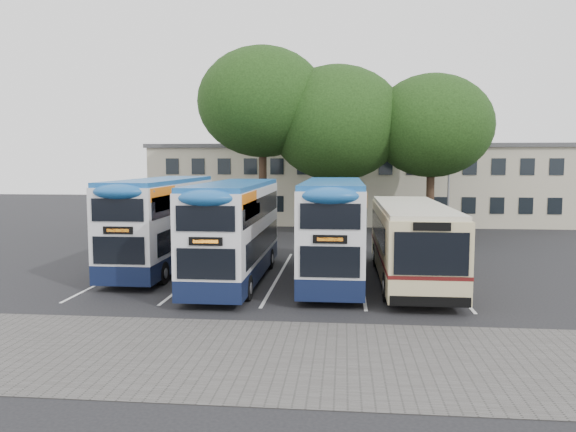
# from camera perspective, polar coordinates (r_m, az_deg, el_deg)

# --- Properties ---
(ground) EXTENTS (120.00, 120.00, 0.00)m
(ground) POSITION_cam_1_polar(r_m,az_deg,el_deg) (19.29, 8.62, -9.19)
(ground) COLOR black
(ground) RESTS_ON ground
(paving_strip) EXTENTS (40.00, 6.00, 0.01)m
(paving_strip) POSITION_cam_1_polar(r_m,az_deg,el_deg) (14.52, 1.49, -14.13)
(paving_strip) COLOR #595654
(paving_strip) RESTS_ON ground
(bay_lines) EXTENTS (14.12, 11.00, 0.01)m
(bay_lines) POSITION_cam_1_polar(r_m,az_deg,el_deg) (24.29, -0.90, -6.03)
(bay_lines) COLOR silver
(bay_lines) RESTS_ON ground
(depot_building) EXTENTS (32.40, 8.40, 6.20)m
(depot_building) POSITION_cam_1_polar(r_m,az_deg,el_deg) (45.66, 6.99, 3.37)
(depot_building) COLOR beige
(depot_building) RESTS_ON ground
(lamp_post) EXTENTS (0.25, 1.05, 9.06)m
(lamp_post) POSITION_cam_1_polar(r_m,az_deg,el_deg) (39.23, 16.08, 5.66)
(lamp_post) COLOR gray
(lamp_post) RESTS_ON ground
(tree_left) EXTENTS (8.19, 8.19, 12.10)m
(tree_left) POSITION_cam_1_polar(r_m,az_deg,el_deg) (36.24, -2.61, 11.46)
(tree_left) COLOR black
(tree_left) RESTS_ON ground
(tree_mid) EXTENTS (8.57, 8.57, 10.93)m
(tree_mid) POSITION_cam_1_polar(r_m,az_deg,el_deg) (36.16, 4.99, 9.35)
(tree_mid) COLOR black
(tree_mid) RESTS_ON ground
(tree_right) EXTENTS (7.51, 7.51, 10.27)m
(tree_right) POSITION_cam_1_polar(r_m,az_deg,el_deg) (36.31, 14.41, 8.85)
(tree_right) COLOR black
(tree_right) RESTS_ON ground
(bus_dd_left) EXTENTS (2.39, 9.86, 4.11)m
(bus_dd_left) POSITION_cam_1_polar(r_m,az_deg,el_deg) (26.07, -12.69, -0.34)
(bus_dd_left) COLOR #0E1736
(bus_dd_left) RESTS_ON ground
(bus_dd_mid) EXTENTS (2.35, 9.70, 4.04)m
(bus_dd_mid) POSITION_cam_1_polar(r_m,az_deg,el_deg) (22.92, -5.39, -1.13)
(bus_dd_mid) COLOR #0E1736
(bus_dd_mid) RESTS_ON ground
(bus_dd_right) EXTENTS (2.39, 9.85, 4.10)m
(bus_dd_right) POSITION_cam_1_polar(r_m,az_deg,el_deg) (23.20, 4.60, -0.96)
(bus_dd_right) COLOR #0E1736
(bus_dd_right) RESTS_ON ground
(bus_single) EXTENTS (2.70, 10.61, 3.16)m
(bus_single) POSITION_cam_1_polar(r_m,az_deg,el_deg) (23.50, 12.38, -2.13)
(bus_single) COLOR #CFBD8A
(bus_single) RESTS_ON ground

